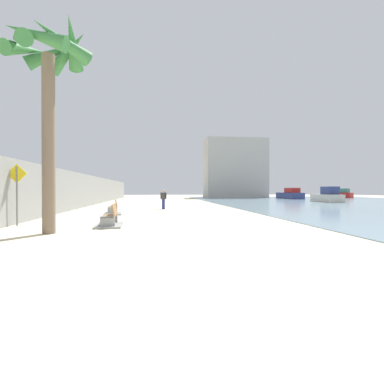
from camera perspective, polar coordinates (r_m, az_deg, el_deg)
ground_plane at (r=27.73m, az=-5.75°, el=-2.84°), size 120.00×120.00×0.00m
seawall at (r=28.48m, az=-21.01°, el=0.26°), size 0.80×64.00×3.02m
palm_tree at (r=12.43m, az=-26.69°, el=21.16°), size 3.24×3.14×7.80m
bench_near at (r=13.18m, az=-16.02°, el=-5.51°), size 1.21×2.15×0.98m
bench_far at (r=19.38m, az=-15.42°, el=-3.59°), size 1.35×2.22×0.98m
person_walking at (r=23.48m, az=-5.71°, el=-1.16°), size 0.50×0.29×1.61m
boat_distant at (r=52.08m, az=18.91°, el=-0.49°), size 2.59×7.48×1.86m
boat_nearest at (r=62.26m, az=27.43°, el=-0.38°), size 3.56×4.68×5.14m
boat_far_left at (r=39.90m, az=25.33°, el=-0.79°), size 2.16×5.16×1.94m
pedestrian_sign at (r=14.86m, az=-31.49°, el=0.78°), size 0.85×0.08×2.74m
harbor_building at (r=58.02m, az=8.51°, el=4.63°), size 12.00×6.00×11.60m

